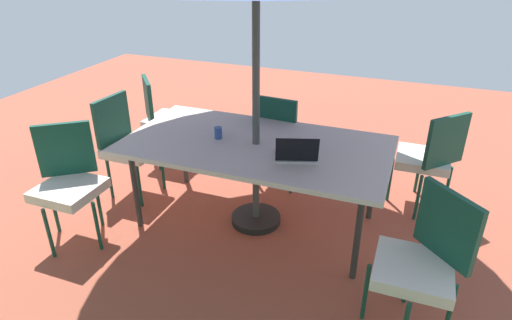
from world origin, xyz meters
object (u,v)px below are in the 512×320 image
at_px(chair_northeast, 68,179).
at_px(chair_northwest, 423,259).
at_px(dining_table, 256,148).
at_px(chair_south, 280,135).
at_px(laptop, 296,154).
at_px(chair_east, 127,142).
at_px(chair_southwest, 429,156).
at_px(cup, 218,133).
at_px(chair_southeast, 164,116).

bearing_deg(chair_northeast, chair_northwest, -37.25).
bearing_deg(dining_table, chair_south, -88.10).
relative_size(chair_south, laptop, 2.57).
relative_size(chair_east, chair_northwest, 1.00).
relative_size(chair_southwest, cup, 9.94).
distance_m(chair_northeast, chair_east, 0.79).
bearing_deg(chair_southwest, chair_east, -32.60).
xyz_separation_m(dining_table, chair_south, (0.02, -0.72, -0.18)).
xyz_separation_m(chair_southwest, cup, (1.70, 0.78, 0.27)).
xyz_separation_m(chair_northwest, laptop, (0.98, -0.58, 0.27)).
relative_size(chair_northeast, laptop, 2.57).
bearing_deg(laptop, chair_east, -25.69).
xyz_separation_m(chair_southeast, cup, (-1.03, 0.78, 0.27)).
height_order(dining_table, chair_south, chair_south).
height_order(chair_east, chair_southwest, same).
distance_m(dining_table, chair_southeast, 1.58).
bearing_deg(chair_southwest, laptop, -3.52).
relative_size(chair_southeast, chair_northwest, 1.00).
xyz_separation_m(dining_table, laptop, (-0.39, 0.17, 0.09)).
xyz_separation_m(chair_northwest, cup, (1.70, -0.74, 0.27)).
bearing_deg(chair_south, dining_table, 95.99).
distance_m(chair_northeast, chair_south, 1.96).
bearing_deg(laptop, dining_table, -41.95).
xyz_separation_m(laptop, cup, (0.73, -0.15, 0.00)).
xyz_separation_m(dining_table, cup, (0.33, 0.02, 0.10)).
height_order(chair_southeast, laptop, laptop).
distance_m(dining_table, chair_east, 1.35).
height_order(chair_east, chair_south, same).
distance_m(laptop, cup, 0.74).
bearing_deg(cup, chair_northeast, 35.39).
xyz_separation_m(chair_east, chair_southwest, (-2.71, -0.71, 0.00)).
bearing_deg(chair_southeast, dining_table, -159.74).
bearing_deg(chair_northwest, chair_northeast, -135.96).
xyz_separation_m(chair_southeast, chair_south, (-1.34, 0.04, 0.00)).
relative_size(dining_table, chair_northeast, 2.23).
xyz_separation_m(chair_northeast, chair_southeast, (0.03, -1.50, 0.00)).
relative_size(chair_south, cup, 9.94).
bearing_deg(chair_east, chair_south, -58.34).
height_order(dining_table, chair_northeast, chair_northeast).
xyz_separation_m(chair_northeast, chair_northwest, (-2.71, 0.02, 0.00)).
bearing_deg(chair_southwest, dining_table, -18.21).
bearing_deg(chair_northwest, cup, -158.91).
distance_m(chair_southeast, chair_southwest, 2.74).
relative_size(chair_southeast, chair_south, 1.00).
xyz_separation_m(chair_northwest, chair_south, (1.39, -1.48, 0.00)).
bearing_deg(laptop, chair_northwest, 130.84).
bearing_deg(laptop, chair_southeast, -46.31).
bearing_deg(chair_east, chair_southwest, -70.64).
xyz_separation_m(chair_east, chair_south, (-1.31, -0.67, 0.00)).
xyz_separation_m(chair_east, cup, (-1.00, 0.07, 0.27)).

